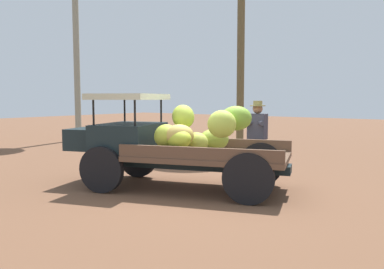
# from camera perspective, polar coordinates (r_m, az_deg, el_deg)

# --- Properties ---
(ground_plane) EXTENTS (60.00, 60.00, 0.00)m
(ground_plane) POSITION_cam_1_polar(r_m,az_deg,el_deg) (7.85, -0.30, -7.96)
(ground_plane) COLOR brown
(truck) EXTENTS (4.66, 2.90, 1.88)m
(truck) POSITION_cam_1_polar(r_m,az_deg,el_deg) (7.91, -3.94, -1.09)
(truck) COLOR #182629
(truck) RESTS_ON ground
(farmer) EXTENTS (0.53, 0.47, 1.74)m
(farmer) POSITION_cam_1_polar(r_m,az_deg,el_deg) (8.89, 9.37, 0.02)
(farmer) COLOR #8F644F
(farmer) RESTS_ON ground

